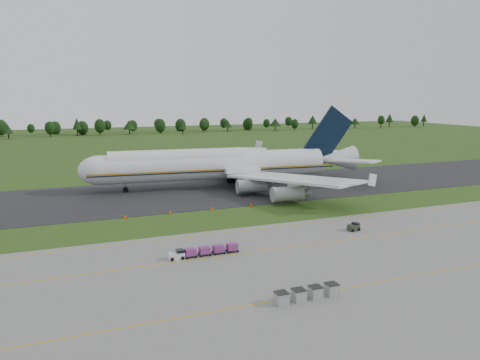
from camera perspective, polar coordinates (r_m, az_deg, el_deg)
name	(u,v)px	position (r m, az deg, el deg)	size (l,w,h in m)	color
ground	(218,219)	(97.59, -2.75, -4.77)	(600.00, 600.00, 0.00)	#274414
apron	(296,277)	(67.95, 6.90, -11.63)	(300.00, 52.00, 0.06)	slate
taxiway	(183,193)	(123.68, -7.00, -1.59)	(300.00, 40.00, 0.08)	black
apron_markings	(275,260)	(73.75, 4.24, -9.76)	(300.00, 30.20, 0.01)	orange
tree_line	(50,127)	(310.62, -22.17, 5.99)	(524.49, 21.74, 11.84)	black
aircraft	(221,164)	(130.16, -2.39, 1.92)	(80.19, 77.63, 22.47)	silver
baggage_train	(203,251)	(75.66, -4.53, -8.64)	(11.47, 1.47, 1.41)	silver
utility_cart	(354,228)	(91.47, 13.68, -5.66)	(2.30, 1.53, 1.19)	#2B3022
uld_row	(307,294)	(60.81, 8.19, -13.55)	(8.77, 1.57, 1.55)	gray
edge_markers	(192,211)	(103.40, -5.93, -3.79)	(29.04, 0.30, 0.60)	#FF4A08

